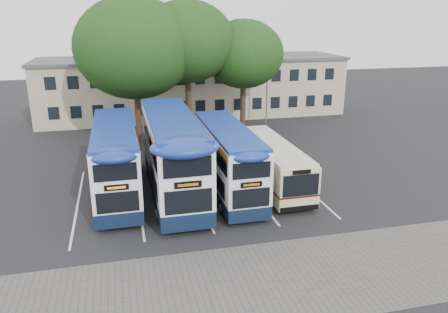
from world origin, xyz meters
TOP-DOWN VIEW (x-y plane):
  - ground at (0.00, 0.00)m, footprint 120.00×120.00m
  - paving_strip at (-2.00, -5.00)m, footprint 40.00×6.00m
  - bay_lines at (-3.75, 5.00)m, footprint 14.12×11.00m
  - depot_building at (0.00, 26.99)m, footprint 32.40×8.40m
  - lamp_post at (6.00, 19.97)m, footprint 0.25×1.05m
  - tree_left at (-6.44, 17.28)m, footprint 9.73×9.73m
  - tree_mid at (-2.00, 17.96)m, footprint 8.11×8.11m
  - tree_right at (3.15, 18.47)m, footprint 7.17×7.17m
  - bus_dd_left at (-8.39, 5.92)m, footprint 2.53×10.45m
  - bus_dd_mid at (-5.04, 5.34)m, footprint 2.84×11.71m
  - bus_dd_right at (-1.77, 4.77)m, footprint 2.41×9.94m
  - bus_single at (1.26, 5.28)m, footprint 2.40×9.45m

SIDE VIEW (x-z plane):
  - ground at x=0.00m, z-range 0.00..0.00m
  - paving_strip at x=-2.00m, z-range 0.00..0.01m
  - bay_lines at x=-3.75m, z-range 0.00..0.01m
  - bus_single at x=1.26m, z-range 0.19..3.01m
  - bus_dd_right at x=-1.77m, z-range 0.21..4.35m
  - bus_dd_left at x=-8.39m, z-range 0.22..4.57m
  - bus_dd_mid at x=-5.04m, z-range 0.25..5.13m
  - depot_building at x=0.00m, z-range 0.05..6.25m
  - lamp_post at x=6.00m, z-range 0.55..9.61m
  - tree_right at x=3.15m, z-range 2.04..12.26m
  - tree_left at x=-6.44m, z-range 1.90..13.99m
  - tree_mid at x=-2.00m, z-range 2.44..14.24m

